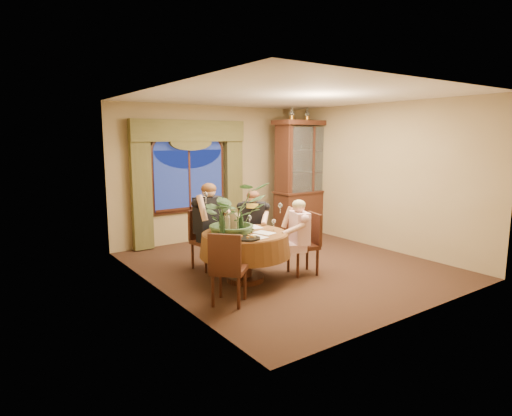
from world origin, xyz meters
TOP-DOWN VIEW (x-y plane):
  - floor at (0.00, 0.00)m, footprint 5.00×5.00m
  - wall_back at (0.00, 2.50)m, footprint 4.50×0.00m
  - wall_right at (2.25, 0.00)m, footprint 0.00×5.00m
  - ceiling at (0.00, 0.00)m, footprint 5.00×5.00m
  - window at (-0.60, 2.43)m, footprint 1.62×0.10m
  - arched_transom at (-0.60, 2.43)m, footprint 1.60×0.06m
  - drapery_left at (-1.63, 2.38)m, footprint 0.38×0.14m
  - drapery_right at (0.43, 2.38)m, footprint 0.38×0.14m
  - swag_valance at (-0.60, 2.35)m, footprint 2.45×0.16m
  - dining_table at (-1.03, -0.25)m, footprint 1.69×1.69m
  - china_cabinet at (1.96, 1.75)m, footprint 1.55×0.61m
  - oil_lamp_left at (1.52, 1.75)m, footprint 0.11×0.11m
  - oil_lamp_center at (1.96, 1.75)m, footprint 0.11×0.11m
  - oil_lamp_right at (2.40, 1.75)m, footprint 0.11×0.11m
  - chair_right at (-0.09, -0.49)m, footprint 0.51×0.51m
  - chair_back_right at (-0.44, 0.49)m, footprint 0.59×0.59m
  - chair_back at (-1.20, 0.63)m, footprint 0.49×0.49m
  - chair_front_left at (-1.69, -0.87)m, footprint 0.59×0.59m
  - person_pink at (-0.19, -0.52)m, footprint 0.51×0.53m
  - person_back at (-1.19, 0.58)m, footprint 0.60×0.56m
  - person_scarf at (-0.42, 0.41)m, footprint 0.62×0.62m
  - stoneware_vase at (-1.13, -0.09)m, footprint 0.15×0.15m
  - centerpiece_plant at (-1.15, -0.11)m, footprint 1.00×1.11m
  - olive_bowl at (-0.96, -0.27)m, footprint 0.14×0.14m
  - cheese_platter at (-1.23, -0.63)m, footprint 0.34×0.34m
  - wine_bottle_0 at (-1.32, -0.05)m, footprint 0.07×0.07m
  - wine_bottle_1 at (-1.15, -0.34)m, footprint 0.07×0.07m
  - wine_bottle_2 at (-1.48, -0.36)m, footprint 0.07×0.07m
  - wine_bottle_3 at (-1.28, -0.17)m, footprint 0.07×0.07m
  - tasting_paper_0 at (-0.82, -0.45)m, footprint 0.29×0.35m
  - tasting_paper_1 at (-0.72, -0.02)m, footprint 0.25×0.32m
  - tasting_paper_2 at (-1.06, -0.60)m, footprint 0.26×0.33m
  - wine_glass_person_pink at (-0.60, -0.39)m, footprint 0.07×0.07m
  - wine_glass_person_back at (-1.11, 0.19)m, footprint 0.07×0.07m
  - wine_glass_person_scarf at (-0.72, 0.08)m, footprint 0.07×0.07m

SIDE VIEW (x-z plane):
  - floor at x=0.00m, z-range 0.00..0.00m
  - dining_table at x=-1.03m, z-range 0.00..0.75m
  - chair_right at x=-0.09m, z-range 0.00..0.96m
  - chair_back_right at x=-0.44m, z-range 0.00..0.96m
  - chair_back at x=-1.20m, z-range 0.00..0.96m
  - chair_front_left at x=-1.69m, z-range 0.00..0.96m
  - person_pink at x=-0.19m, z-range 0.00..1.21m
  - person_scarf at x=-0.42m, z-range 0.00..1.27m
  - person_back at x=-1.19m, z-range 0.00..1.43m
  - tasting_paper_0 at x=-0.82m, z-range 0.75..0.76m
  - tasting_paper_1 at x=-0.72m, z-range 0.75..0.76m
  - tasting_paper_2 at x=-1.06m, z-range 0.75..0.76m
  - cheese_platter at x=-1.23m, z-range 0.75..0.77m
  - olive_bowl at x=-0.96m, z-range 0.75..0.79m
  - wine_glass_person_pink at x=-0.60m, z-range 0.75..0.93m
  - wine_glass_person_back at x=-1.11m, z-range 0.75..0.93m
  - wine_glass_person_scarf at x=-0.72m, z-range 0.75..0.93m
  - stoneware_vase at x=-1.13m, z-range 0.75..1.04m
  - wine_bottle_0 at x=-1.32m, z-range 0.75..1.08m
  - wine_bottle_1 at x=-1.15m, z-range 0.75..1.08m
  - wine_bottle_2 at x=-1.48m, z-range 0.75..1.08m
  - wine_bottle_3 at x=-1.28m, z-range 0.75..1.08m
  - drapery_left at x=-1.63m, z-range 0.02..2.34m
  - drapery_right at x=0.43m, z-range 0.02..2.34m
  - china_cabinet at x=1.96m, z-range 0.00..2.52m
  - window at x=-0.60m, z-range 0.64..1.96m
  - centerpiece_plant at x=-1.15m, z-range 0.95..1.82m
  - wall_back at x=0.00m, z-range -0.85..3.65m
  - wall_right at x=2.25m, z-range -1.10..3.90m
  - arched_transom at x=-0.60m, z-range 1.86..2.30m
  - swag_valance at x=-0.60m, z-range 2.07..2.49m
  - oil_lamp_left at x=1.52m, z-range 2.52..2.86m
  - oil_lamp_center at x=1.96m, z-range 2.52..2.86m
  - oil_lamp_right at x=2.40m, z-range 2.52..2.86m
  - ceiling at x=0.00m, z-range 2.80..2.80m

